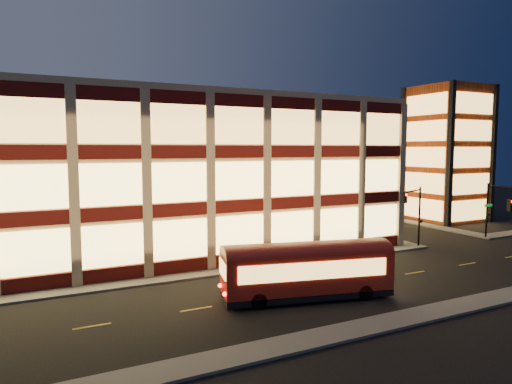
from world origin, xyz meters
TOP-DOWN VIEW (x-y plane):
  - ground at (0.00, 0.00)m, footprint 200.00×200.00m
  - sidewalk_office_south at (-3.00, 1.00)m, footprint 54.00×2.00m
  - sidewalk_office_east at (23.00, 17.00)m, footprint 2.00×30.00m
  - sidewalk_tower_west at (34.00, 17.00)m, footprint 2.00×30.00m
  - sidewalk_near at (0.00, -13.00)m, footprint 100.00×2.00m
  - office_building at (-2.91, 16.91)m, footprint 50.45×30.45m
  - stair_tower at (39.95, 11.95)m, footprint 8.60×8.60m
  - traffic_signal_far at (22.21, 0.24)m, footprint 3.79×1.87m
  - traffic_signal_right at (33.50, -0.62)m, footprint 1.20×4.37m
  - trolley_bus at (5.07, -7.32)m, footprint 11.31×5.17m

SIDE VIEW (x-z plane):
  - ground at x=0.00m, z-range 0.00..0.00m
  - sidewalk_office_south at x=-3.00m, z-range 0.00..0.15m
  - sidewalk_office_east at x=23.00m, z-range 0.00..0.15m
  - sidewalk_tower_west at x=34.00m, z-range 0.00..0.15m
  - sidewalk_near at x=0.00m, z-range 0.00..0.15m
  - trolley_bus at x=5.07m, z-range 0.20..3.92m
  - traffic_signal_right at x=33.50m, z-range 1.10..7.10m
  - traffic_signal_far at x=22.21m, z-range 1.11..7.11m
  - office_building at x=-2.91m, z-range 0.00..14.50m
  - stair_tower at x=39.95m, z-range -0.01..17.99m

